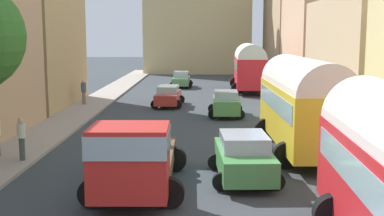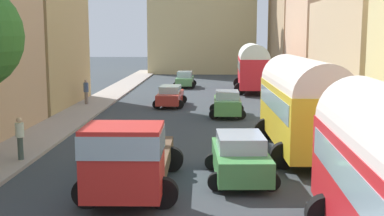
% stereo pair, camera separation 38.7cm
% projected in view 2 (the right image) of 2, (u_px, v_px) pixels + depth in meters
% --- Properties ---
extents(ground_plane, '(154.00, 154.00, 0.00)m').
position_uv_depth(ground_plane, '(196.00, 110.00, 33.08)').
color(ground_plane, '#353C41').
extents(sidewalk_left, '(2.50, 70.00, 0.14)m').
position_uv_depth(sidewalk_left, '(88.00, 108.00, 33.30)').
color(sidewalk_left, '#A1968C').
rests_on(sidewalk_left, ground).
extents(sidewalk_right, '(2.50, 70.00, 0.14)m').
position_uv_depth(sidewalk_right, '(305.00, 109.00, 32.84)').
color(sidewalk_right, gray).
rests_on(sidewalk_right, ground).
extents(building_left_2, '(5.57, 10.17, 14.39)m').
position_uv_depth(building_left_2, '(33.00, 1.00, 33.50)').
color(building_left_2, tan).
rests_on(building_left_2, ground).
extents(building_right_2, '(4.61, 13.15, 7.26)m').
position_uv_depth(building_right_2, '(365.00, 56.00, 31.55)').
color(building_right_2, tan).
rests_on(building_right_2, ground).
extents(building_right_3, '(6.29, 11.08, 10.68)m').
position_uv_depth(building_right_3, '(327.00, 30.00, 44.10)').
color(building_right_3, tan).
rests_on(building_right_3, ground).
extents(building_right_4, '(5.66, 13.86, 13.66)m').
position_uv_depth(building_right_4, '(298.00, 18.00, 57.03)').
color(building_right_4, tan).
rests_on(building_right_4, ground).
extents(distant_church, '(13.48, 6.58, 20.67)m').
position_uv_depth(distant_church, '(202.00, 13.00, 63.55)').
color(distant_church, tan).
rests_on(distant_church, ground).
extents(parked_bus_1, '(3.36, 8.41, 4.01)m').
position_uv_depth(parked_bus_1, '(301.00, 101.00, 20.78)').
color(parked_bus_1, gold).
rests_on(parked_bus_1, ground).
extents(parked_bus_2, '(3.49, 8.33, 4.15)m').
position_uv_depth(parked_bus_2, '(253.00, 65.00, 43.25)').
color(parked_bus_2, red).
rests_on(parked_bus_2, ground).
extents(cargo_truck_0, '(3.13, 6.58, 2.45)m').
position_uv_depth(cargo_truck_0, '(130.00, 156.00, 15.33)').
color(cargo_truck_0, red).
rests_on(cargo_truck_0, ground).
extents(car_0, '(2.22, 4.34, 1.43)m').
position_uv_depth(car_0, '(170.00, 96.00, 34.66)').
color(car_0, '#B1322A').
rests_on(car_0, ground).
extents(car_1, '(2.16, 3.85, 1.51)m').
position_uv_depth(car_1, '(185.00, 79.00, 46.86)').
color(car_1, '#518C54').
rests_on(car_1, ground).
extents(car_2, '(2.45, 4.10, 1.60)m').
position_uv_depth(car_2, '(240.00, 157.00, 17.05)').
color(car_2, '#439048').
rests_on(car_2, ground).
extents(car_3, '(2.21, 3.72, 1.56)m').
position_uv_depth(car_3, '(227.00, 103.00, 30.30)').
color(car_3, '#559855').
rests_on(car_3, ground).
extents(pedestrian_3, '(0.49, 0.49, 1.85)m').
position_uv_depth(pedestrian_3, '(86.00, 91.00, 34.63)').
color(pedestrian_3, '#72635E').
rests_on(pedestrian_3, ground).
extents(pedestrian_4, '(0.45, 0.45, 1.81)m').
position_uv_depth(pedestrian_4, '(20.00, 137.00, 19.20)').
color(pedestrian_4, '#405047').
rests_on(pedestrian_4, ground).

